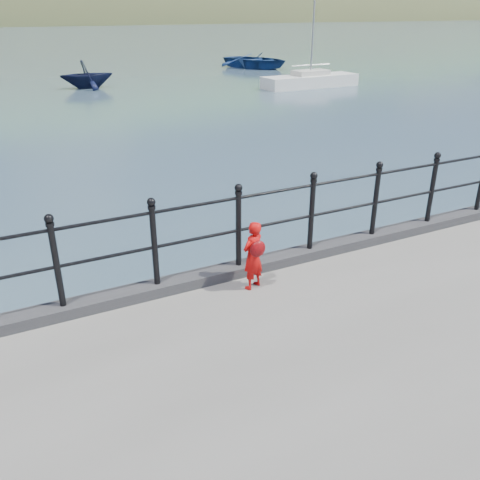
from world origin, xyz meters
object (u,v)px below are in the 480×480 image
railing (198,228)px  child (253,255)px  launch_blue (256,60)px  launch_navy (87,74)px  sailboat_near (310,81)px

railing → child: (0.60, -0.44, -0.34)m
launch_blue → launch_navy: 15.65m
railing → launch_navy: bearing=81.8°
child → sailboat_near: size_ratio=0.11×
launch_navy → sailboat_near: size_ratio=0.36×
launch_navy → child: bearing=173.0°
railing → launch_blue: size_ratio=3.13×
railing → launch_blue: (18.54, 32.58, -1.22)m
railing → launch_navy: size_ratio=5.84×
child → launch_blue: 37.59m
railing → child: 0.81m
child → launch_navy: size_ratio=0.31×
railing → sailboat_near: size_ratio=2.11×
railing → launch_navy: (3.89, 27.06, -1.01)m
child → railing: bearing=-58.1°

